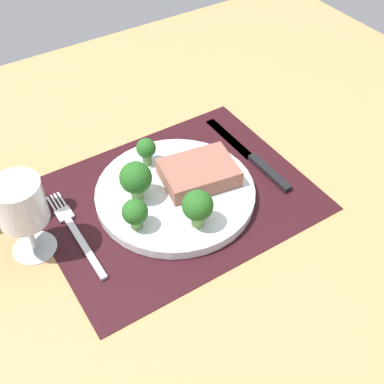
# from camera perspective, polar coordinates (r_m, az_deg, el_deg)

# --- Properties ---
(ground_plane) EXTENTS (1.40, 1.10, 0.03)m
(ground_plane) POSITION_cam_1_polar(r_m,az_deg,el_deg) (0.82, -1.87, -1.41)
(ground_plane) COLOR tan
(placemat) EXTENTS (0.42, 0.33, 0.00)m
(placemat) POSITION_cam_1_polar(r_m,az_deg,el_deg) (0.81, -1.89, -0.60)
(placemat) COLOR black
(placemat) RESTS_ON ground_plane
(plate) EXTENTS (0.25, 0.25, 0.02)m
(plate) POSITION_cam_1_polar(r_m,az_deg,el_deg) (0.80, -1.91, -0.13)
(plate) COLOR silver
(plate) RESTS_ON placemat
(steak) EXTENTS (0.13, 0.10, 0.03)m
(steak) POSITION_cam_1_polar(r_m,az_deg,el_deg) (0.80, 0.94, 2.02)
(steak) COLOR #8C5647
(steak) RESTS_ON plate
(broccoli_front_edge) EXTENTS (0.05, 0.05, 0.07)m
(broccoli_front_edge) POSITION_cam_1_polar(r_m,az_deg,el_deg) (0.76, -6.39, 1.53)
(broccoli_front_edge) COLOR #6B994C
(broccoli_front_edge) RESTS_ON plate
(broccoli_near_fork) EXTENTS (0.03, 0.03, 0.05)m
(broccoli_near_fork) POSITION_cam_1_polar(r_m,az_deg,el_deg) (0.83, -5.21, 4.85)
(broccoli_near_fork) COLOR #5B8942
(broccoli_near_fork) RESTS_ON plate
(broccoli_back_left) EXTENTS (0.05, 0.05, 0.06)m
(broccoli_back_left) POSITION_cam_1_polar(r_m,az_deg,el_deg) (0.72, 0.65, -1.64)
(broccoli_back_left) COLOR #6B994C
(broccoli_back_left) RESTS_ON plate
(broccoli_near_steak) EXTENTS (0.04, 0.04, 0.05)m
(broccoli_near_steak) POSITION_cam_1_polar(r_m,az_deg,el_deg) (0.73, -6.47, -2.34)
(broccoli_near_steak) COLOR #5B8942
(broccoli_near_steak) RESTS_ON plate
(fork) EXTENTS (0.02, 0.19, 0.01)m
(fork) POSITION_cam_1_polar(r_m,az_deg,el_deg) (0.77, -13.04, -4.46)
(fork) COLOR silver
(fork) RESTS_ON placemat
(knife) EXTENTS (0.02, 0.23, 0.01)m
(knife) POSITION_cam_1_polar(r_m,az_deg,el_deg) (0.88, 6.94, 3.85)
(knife) COLOR black
(knife) RESTS_ON placemat
(wine_glass) EXTENTS (0.07, 0.07, 0.13)m
(wine_glass) POSITION_cam_1_polar(r_m,az_deg,el_deg) (0.71, -18.82, -1.59)
(wine_glass) COLOR silver
(wine_glass) RESTS_ON ground_plane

